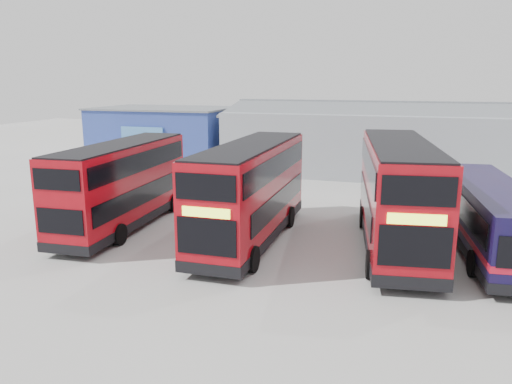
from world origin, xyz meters
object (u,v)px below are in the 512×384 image
at_px(double_decker_right, 397,196).
at_px(single_decker_blue, 489,219).
at_px(maintenance_shed, 414,141).
at_px(double_decker_centre, 251,193).
at_px(panel_van, 96,157).
at_px(office_block, 165,135).
at_px(double_decker_left, 122,186).

height_order(double_decker_right, single_decker_blue, double_decker_right).
distance_m(maintenance_shed, double_decker_centre, 22.73).
xyz_separation_m(single_decker_blue, panel_van, (-29.01, 12.05, -0.35)).
distance_m(maintenance_shed, panel_van, 26.75).
bearing_deg(maintenance_shed, panel_van, -163.01).
bearing_deg(single_decker_blue, panel_van, -28.94).
bearing_deg(panel_van, single_decker_blue, -20.44).
distance_m(office_block, double_decker_left, 20.96).
relative_size(double_decker_centre, panel_van, 2.25).
bearing_deg(panel_van, double_decker_right, -24.66).
relative_size(double_decker_left, double_decker_centre, 0.95).
bearing_deg(maintenance_shed, double_decker_centre, -108.52).
height_order(maintenance_shed, double_decker_centre, maintenance_shed).
bearing_deg(panel_van, double_decker_centre, -34.75).
relative_size(office_block, double_decker_right, 1.04).
xyz_separation_m(double_decker_right, single_decker_blue, (4.00, 0.57, -0.90)).
xyz_separation_m(office_block, maintenance_shed, (22.00, 2.01, 0.02)).
bearing_deg(double_decker_right, maintenance_shed, 80.41).
xyz_separation_m(office_block, double_decker_left, (7.73, -19.47, -0.36)).
bearing_deg(office_block, maintenance_shed, 5.21).
bearing_deg(single_decker_blue, office_block, -41.41).
bearing_deg(office_block, double_decker_right, -40.64).
bearing_deg(double_decker_centre, panel_van, 142.33).
distance_m(maintenance_shed, double_decker_left, 25.79).
bearing_deg(office_block, double_decker_left, -68.34).
height_order(maintenance_shed, double_decker_left, maintenance_shed).
distance_m(double_decker_left, double_decker_centre, 7.05).
relative_size(double_decker_left, panel_van, 2.14).
xyz_separation_m(office_block, double_decker_right, (21.47, -18.43, -0.13)).
height_order(double_decker_centre, double_decker_right, double_decker_right).
height_order(maintenance_shed, double_decker_right, maintenance_shed).
height_order(maintenance_shed, single_decker_blue, maintenance_shed).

